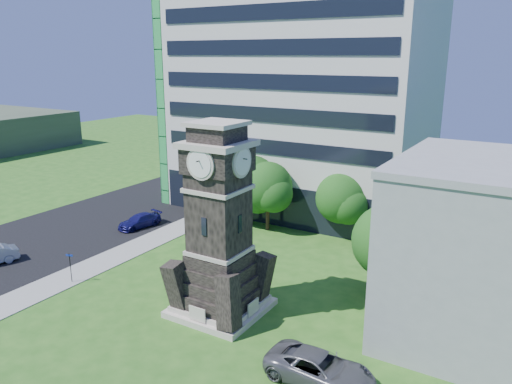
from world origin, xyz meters
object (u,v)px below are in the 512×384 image
Objects in this scene: clock_tower at (219,234)px; street_sign at (70,264)px; car_street_north at (140,221)px; car_east_lot at (320,369)px; park_bench at (198,297)px.

clock_tower is 5.45× the size of street_sign.
clock_tower is at bearing -18.27° from car_street_north.
clock_tower reaches higher than car_east_lot.
car_east_lot is at bearing -15.62° from car_street_north.
car_east_lot is 2.51× the size of street_sign.
car_east_lot reaches higher than car_street_north.
street_sign reaches higher than park_bench.
street_sign reaches higher than car_east_lot.
car_east_lot is 3.20× the size of park_bench.
clock_tower reaches higher than street_sign.
clock_tower is 6.97× the size of park_bench.
car_east_lot is 20.18m from street_sign.
park_bench is 10.13m from street_sign.
car_street_north is 27.51m from car_east_lot.
clock_tower reaches higher than car_street_north.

